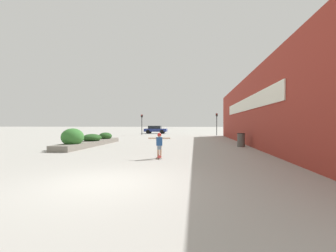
{
  "coord_description": "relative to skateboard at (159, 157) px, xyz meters",
  "views": [
    {
      "loc": [
        2.67,
        -6.2,
        1.7
      ],
      "look_at": [
        0.63,
        10.71,
        1.58
      ],
      "focal_mm": 24.0,
      "sensor_mm": 36.0,
      "label": 1
    }
  ],
  "objects": [
    {
      "name": "skateboarder",
      "position": [
        0.0,
        0.0,
        0.74
      ],
      "size": [
        1.1,
        0.22,
        1.18
      ],
      "rotation": [
        0.0,
        0.0,
        0.14
      ],
      "color": "tan",
      "rests_on": "skateboard"
    },
    {
      "name": "ground_plane",
      "position": [
        -0.89,
        -4.9,
        -0.07
      ],
      "size": [
        300.0,
        300.0,
        0.0
      ],
      "primitive_type": "plane",
      "color": "#A3A099"
    },
    {
      "name": "building_wall_right",
      "position": [
        6.27,
        7.49,
        2.75
      ],
      "size": [
        0.67,
        31.4,
        5.63
      ],
      "color": "maroon",
      "rests_on": "ground_plane"
    },
    {
      "name": "skateboard",
      "position": [
        0.0,
        0.0,
        0.0
      ],
      "size": [
        0.29,
        0.77,
        0.1
      ],
      "rotation": [
        0.0,
        0.0,
        0.14
      ],
      "color": "maroon",
      "rests_on": "ground_plane"
    },
    {
      "name": "car_leftmost",
      "position": [
        -5.53,
        30.05,
        0.71
      ],
      "size": [
        4.15,
        2.06,
        1.45
      ],
      "rotation": [
        0.0,
        0.0,
        -1.57
      ],
      "color": "navy",
      "rests_on": "ground_plane"
    },
    {
      "name": "traffic_light_right",
      "position": [
        5.09,
        23.95,
        2.24
      ],
      "size": [
        0.28,
        0.3,
        3.39
      ],
      "color": "black",
      "rests_on": "ground_plane"
    },
    {
      "name": "planter_box",
      "position": [
        -6.49,
        5.57,
        0.4
      ],
      "size": [
        1.53,
        9.01,
        1.43
      ],
      "color": "slate",
      "rests_on": "ground_plane"
    },
    {
      "name": "traffic_light_left",
      "position": [
        -6.75,
        24.29,
        2.18
      ],
      "size": [
        0.28,
        0.3,
        3.28
      ],
      "color": "black",
      "rests_on": "ground_plane"
    },
    {
      "name": "car_center_left",
      "position": [
        14.66,
        29.93,
        0.75
      ],
      "size": [
        4.74,
        1.93,
        1.55
      ],
      "rotation": [
        0.0,
        0.0,
        -1.57
      ],
      "color": "#BCBCC1",
      "rests_on": "ground_plane"
    },
    {
      "name": "trash_bin",
      "position": [
        5.26,
        6.46,
        0.44
      ],
      "size": [
        0.58,
        0.58,
        1.03
      ],
      "color": "#514C47",
      "rests_on": "ground_plane"
    }
  ]
}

